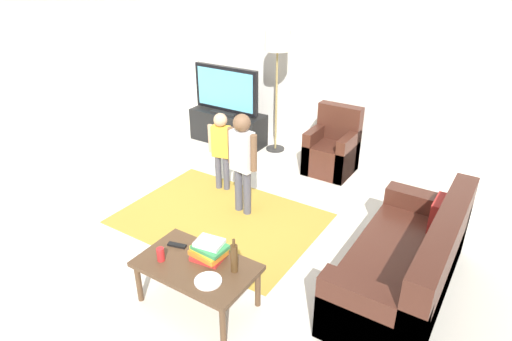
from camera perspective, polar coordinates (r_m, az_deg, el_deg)
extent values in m
plane|color=beige|center=(4.63, -4.06, -10.04)|extent=(7.80, 7.80, 0.00)
cube|color=silver|center=(6.51, 11.79, 13.66)|extent=(6.00, 0.12, 2.70)
cube|color=silver|center=(6.19, -27.90, 10.48)|extent=(0.12, 6.00, 2.70)
cube|color=#B28C33|center=(5.10, -4.64, -6.15)|extent=(2.20, 1.60, 0.01)
cube|color=black|center=(6.99, -3.61, 5.60)|extent=(1.20, 0.44, 0.50)
cube|color=black|center=(7.01, -3.82, 4.33)|extent=(1.10, 0.32, 0.03)
cube|color=black|center=(6.88, -3.77, 7.61)|extent=(0.44, 0.28, 0.03)
cube|color=black|center=(6.77, -3.86, 10.44)|extent=(1.10, 0.07, 0.68)
cube|color=#59B2D8|center=(6.74, -4.05, 10.37)|extent=(1.00, 0.01, 0.58)
cube|color=#472319|center=(4.22, 17.92, -12.22)|extent=(0.80, 1.80, 0.42)
cube|color=#472319|center=(4.05, 22.47, -10.94)|extent=(0.20, 1.80, 0.86)
cube|color=#472319|center=(3.56, 14.32, -18.27)|extent=(0.80, 0.20, 0.60)
cube|color=#472319|center=(4.82, 20.76, -6.05)|extent=(0.80, 0.20, 0.60)
cube|color=#B22823|center=(4.46, 22.39, -5.25)|extent=(0.10, 0.32, 0.32)
cube|color=#472319|center=(6.11, 9.59, 1.61)|extent=(0.60, 0.60, 0.42)
cube|color=#472319|center=(6.20, 10.58, 4.35)|extent=(0.60, 0.16, 0.90)
cube|color=#472319|center=(6.16, 7.62, 2.89)|extent=(0.12, 0.60, 0.60)
cube|color=#472319|center=(5.99, 11.74, 1.85)|extent=(0.12, 0.60, 0.60)
cylinder|color=#262626|center=(6.80, 2.50, 2.83)|extent=(0.28, 0.28, 0.02)
cylinder|color=#99844C|center=(6.53, 2.63, 8.85)|extent=(0.03, 0.03, 1.50)
cylinder|color=silver|center=(6.32, 2.80, 16.46)|extent=(0.36, 0.36, 0.28)
cylinder|color=#4C4C59|center=(5.63, -4.87, -0.16)|extent=(0.08, 0.08, 0.46)
cylinder|color=#4C4C59|center=(5.59, -3.85, -0.33)|extent=(0.08, 0.08, 0.46)
cube|color=gold|center=(5.43, -4.52, 3.77)|extent=(0.24, 0.17, 0.39)
sphere|color=tan|center=(5.32, -4.63, 6.53)|extent=(0.16, 0.16, 0.16)
cylinder|color=tan|center=(5.47, -5.87, 4.14)|extent=(0.06, 0.06, 0.35)
cylinder|color=tan|center=(5.37, -3.15, 3.77)|extent=(0.06, 0.06, 0.35)
cylinder|color=#4C4C59|center=(5.13, -2.25, -2.43)|extent=(0.09, 0.09, 0.54)
cylinder|color=#4C4C59|center=(5.05, -1.16, -2.89)|extent=(0.09, 0.09, 0.54)
cube|color=white|center=(4.86, -1.79, 2.52)|extent=(0.27, 0.17, 0.47)
sphere|color=brown|center=(4.73, -1.85, 6.17)|extent=(0.19, 0.19, 0.19)
cylinder|color=brown|center=(4.95, -3.23, 3.27)|extent=(0.07, 0.07, 0.42)
cylinder|color=brown|center=(4.75, -0.29, 2.25)|extent=(0.07, 0.07, 0.42)
cube|color=#513823|center=(3.81, -7.70, -12.09)|extent=(1.00, 0.60, 0.04)
cylinder|color=#513823|center=(4.06, -14.87, -13.82)|extent=(0.05, 0.05, 0.38)
cylinder|color=#513823|center=(3.59, -4.30, -19.34)|extent=(0.05, 0.05, 0.38)
cylinder|color=#513823|center=(4.32, -10.06, -10.39)|extent=(0.05, 0.05, 0.38)
cylinder|color=#513823|center=(3.89, 0.23, -14.90)|extent=(0.05, 0.05, 0.38)
cube|color=red|center=(3.83, -6.15, -10.95)|extent=(0.28, 0.24, 0.04)
cube|color=orange|center=(3.81, -6.18, -10.49)|extent=(0.29, 0.23, 0.04)
cube|color=yellow|center=(3.79, -6.10, -9.99)|extent=(0.30, 0.23, 0.03)
cube|color=#388C4C|center=(3.76, -5.91, -9.79)|extent=(0.28, 0.22, 0.03)
cube|color=white|center=(3.75, -6.04, -9.24)|extent=(0.25, 0.21, 0.04)
cylinder|color=#4C3319|center=(3.62, -2.83, -11.26)|extent=(0.06, 0.06, 0.25)
cylinder|color=#4C3319|center=(3.52, -2.89, -9.26)|extent=(0.02, 0.02, 0.06)
cube|color=black|center=(4.01, -10.15, -9.46)|extent=(0.18, 0.09, 0.02)
cylinder|color=red|center=(3.85, -12.20, -10.53)|extent=(0.07, 0.07, 0.12)
cylinder|color=white|center=(3.61, -6.20, -13.98)|extent=(0.22, 0.22, 0.02)
cube|color=silver|center=(3.59, -5.95, -13.97)|extent=(0.15, 0.02, 0.01)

